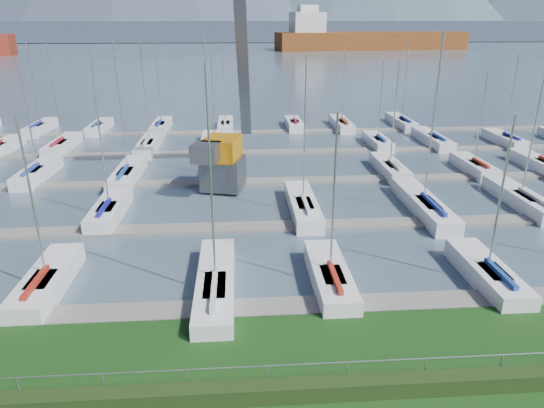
{
  "coord_description": "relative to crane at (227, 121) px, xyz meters",
  "views": [
    {
      "loc": [
        -1.87,
        -14.53,
        13.18
      ],
      "look_at": [
        0.0,
        12.0,
        3.0
      ],
      "focal_mm": 32.0,
      "sensor_mm": 36.0,
      "label": 1
    }
  ],
  "objects": [
    {
      "name": "water",
      "position": [
        2.75,
        234.53,
        -5.73
      ],
      "size": [
        800.0,
        540.0,
        0.2
      ],
      "primitive_type": "cube",
      "color": "#4A5C6C"
    },
    {
      "name": "hedge",
      "position": [
        2.75,
        -25.87,
        -4.98
      ],
      "size": [
        80.0,
        0.7,
        0.7
      ],
      "primitive_type": "cube",
      "color": "#213413",
      "rests_on": "grass"
    },
    {
      "name": "fence",
      "position": [
        2.75,
        -25.47,
        -4.13
      ],
      "size": [
        80.0,
        0.04,
        0.04
      ],
      "primitive_type": "cylinder",
      "rotation": [
        0.0,
        1.57,
        0.0
      ],
      "color": "#9B9DA3",
      "rests_on": "grass"
    },
    {
      "name": "foothill",
      "position": [
        2.75,
        304.53,
        0.67
      ],
      "size": [
        900.0,
        80.0,
        12.0
      ],
      "primitive_type": "cube",
      "color": "#404B5E",
      "rests_on": "water"
    },
    {
      "name": "docks",
      "position": [
        2.75,
        0.53,
        -5.55
      ],
      "size": [
        90.0,
        41.6,
        0.25
      ],
      "color": "gray",
      "rests_on": "water"
    },
    {
      "name": "crane",
      "position": [
        0.0,
        0.0,
        0.0
      ],
      "size": [
        5.14,
        13.44,
        22.35
      ],
      "rotation": [
        0.0,
        0.0,
        -0.25
      ],
      "color": "#4F5056",
      "rests_on": "water"
    },
    {
      "name": "cargo_ship_mid",
      "position": [
        59.61,
        194.22,
        -1.68
      ],
      "size": [
        90.25,
        28.01,
        21.5
      ],
      "rotation": [
        0.0,
        0.0,
        0.11
      ],
      "color": "brown",
      "rests_on": "water"
    },
    {
      "name": "sailboat_fleet",
      "position": [
        0.74,
        3.26,
        -0.01
      ],
      "size": [
        75.16,
        49.96,
        13.17
      ],
      "color": "#214BA7",
      "rests_on": "water"
    }
  ]
}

